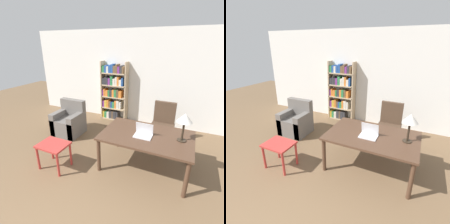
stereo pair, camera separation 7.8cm
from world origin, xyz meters
TOP-DOWN VIEW (x-y plane):
  - wall_back at (0.00, 4.53)m, footprint 8.00×0.06m
  - desk at (0.43, 2.41)m, footprint 1.66×1.06m
  - laptop at (0.39, 2.34)m, footprint 0.32×0.23m
  - table_lamp at (1.04, 2.45)m, footprint 0.25×0.25m
  - office_chair at (0.56, 3.52)m, footprint 0.53×0.53m
  - side_table_blue at (-1.17, 1.66)m, footprint 0.56×0.44m
  - armchair at (-1.80, 2.95)m, footprint 0.72×0.67m
  - bookshelf at (-1.12, 4.34)m, footprint 0.82×0.28m

SIDE VIEW (x-z plane):
  - armchair at x=-1.80m, z-range -0.14..0.76m
  - side_table_blue at x=-1.17m, z-range 0.17..0.69m
  - office_chair at x=0.56m, z-range -0.04..0.97m
  - desk at x=0.43m, z-range 0.28..1.00m
  - laptop at x=0.39m, z-range 0.66..0.89m
  - bookshelf at x=-1.12m, z-range -0.03..1.79m
  - table_lamp at x=1.04m, z-range 0.88..1.39m
  - wall_back at x=0.00m, z-range 0.00..2.70m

